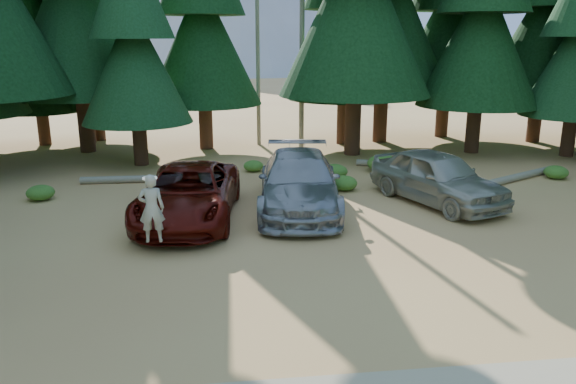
# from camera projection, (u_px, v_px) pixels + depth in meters

# --- Properties ---
(ground) EXTENTS (160.00, 160.00, 0.00)m
(ground) POSITION_uv_depth(u_px,v_px,m) (352.00, 261.00, 14.01)
(ground) COLOR tan
(ground) RESTS_ON ground
(forest_belt_north) EXTENTS (36.00, 7.00, 22.00)m
(forest_belt_north) POSITION_uv_depth(u_px,v_px,m) (284.00, 147.00, 28.36)
(forest_belt_north) COLOR black
(forest_belt_north) RESTS_ON ground
(snag_front) EXTENTS (0.24, 0.24, 12.00)m
(snag_front) POSITION_uv_depth(u_px,v_px,m) (302.00, 24.00, 26.37)
(snag_front) COLOR #716B5A
(snag_front) RESTS_ON ground
(snag_back) EXTENTS (0.20, 0.20, 10.00)m
(snag_back) POSITION_uv_depth(u_px,v_px,m) (258.00, 45.00, 27.84)
(snag_back) COLOR #716B5A
(snag_back) RESTS_ON ground
(red_pickup) EXTENTS (3.38, 6.21, 1.65)m
(red_pickup) POSITION_uv_depth(u_px,v_px,m) (189.00, 194.00, 17.00)
(red_pickup) COLOR #520D07
(red_pickup) RESTS_ON ground
(silver_minivan_center) EXTENTS (3.23, 6.47, 1.81)m
(silver_minivan_center) POSITION_uv_depth(u_px,v_px,m) (299.00, 182.00, 18.04)
(silver_minivan_center) COLOR #95979C
(silver_minivan_center) RESTS_ON ground
(silver_minivan_right) EXTENTS (3.89, 5.63, 1.78)m
(silver_minivan_right) POSITION_uv_depth(u_px,v_px,m) (437.00, 177.00, 18.72)
(silver_minivan_right) COLOR #ACA999
(silver_minivan_right) RESTS_ON ground
(frisbee_player) EXTENTS (0.66, 0.46, 1.75)m
(frisbee_player) POSITION_uv_depth(u_px,v_px,m) (152.00, 208.00, 13.97)
(frisbee_player) COLOR beige
(frisbee_player) RESTS_ON ground
(log_left) EXTENTS (3.85, 0.30, 0.27)m
(log_left) POSITION_uv_depth(u_px,v_px,m) (132.00, 179.00, 21.50)
(log_left) COLOR #716B5A
(log_left) RESTS_ON ground
(log_mid) EXTENTS (3.29, 1.43, 0.28)m
(log_mid) POSITION_uv_depth(u_px,v_px,m) (396.00, 164.00, 24.00)
(log_mid) COLOR #716B5A
(log_mid) RESTS_ON ground
(log_right) EXTENTS (3.98, 2.34, 0.28)m
(log_right) POSITION_uv_depth(u_px,v_px,m) (521.00, 176.00, 21.96)
(log_right) COLOR #716B5A
(log_right) RESTS_ON ground
(shrub_far_left) EXTENTS (0.93, 0.93, 0.51)m
(shrub_far_left) POSITION_uv_depth(u_px,v_px,m) (40.00, 193.00, 19.22)
(shrub_far_left) COLOR #34681F
(shrub_far_left) RESTS_ON ground
(shrub_left) EXTENTS (0.95, 0.95, 0.52)m
(shrub_left) POSITION_uv_depth(u_px,v_px,m) (180.00, 182.00, 20.61)
(shrub_left) COLOR #34681F
(shrub_left) RESTS_ON ground
(shrub_center_left) EXTENTS (1.01, 1.01, 0.56)m
(shrub_center_left) POSITION_uv_depth(u_px,v_px,m) (335.00, 171.00, 22.14)
(shrub_center_left) COLOR #34681F
(shrub_center_left) RESTS_ON ground
(shrub_center_right) EXTENTS (0.83, 0.83, 0.45)m
(shrub_center_right) POSITION_uv_depth(u_px,v_px,m) (253.00, 166.00, 23.30)
(shrub_center_right) COLOR #34681F
(shrub_center_right) RESTS_ON ground
(shrub_right) EXTENTS (0.96, 0.96, 0.53)m
(shrub_right) POSITION_uv_depth(u_px,v_px,m) (344.00, 183.00, 20.44)
(shrub_right) COLOR #34681F
(shrub_right) RESTS_ON ground
(shrub_far_right) EXTENTS (1.28, 1.28, 0.70)m
(shrub_far_right) POSITION_uv_depth(u_px,v_px,m) (383.00, 163.00, 23.20)
(shrub_far_right) COLOR #34681F
(shrub_far_right) RESTS_ON ground
(shrub_edge_east) EXTENTS (0.93, 0.93, 0.51)m
(shrub_edge_east) POSITION_uv_depth(u_px,v_px,m) (556.00, 172.00, 22.12)
(shrub_edge_east) COLOR #34681F
(shrub_edge_east) RESTS_ON ground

